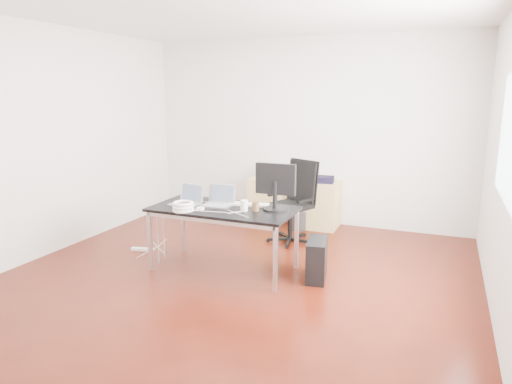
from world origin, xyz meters
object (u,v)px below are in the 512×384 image
at_px(filing_cabinet_left, 268,200).
at_px(pc_tower, 317,260).
at_px(filing_cabinet_right, 321,205).
at_px(office_chair, 295,197).
at_px(desk, 223,212).

xyz_separation_m(filing_cabinet_left, pc_tower, (1.31, -1.93, -0.13)).
distance_m(filing_cabinet_right, pc_tower, 1.98).
distance_m(office_chair, filing_cabinet_right, 0.81).
distance_m(filing_cabinet_left, pc_tower, 2.33).
relative_size(office_chair, pc_tower, 2.40).
bearing_deg(office_chair, filing_cabinet_right, 101.50).
bearing_deg(filing_cabinet_left, office_chair, -47.81).
bearing_deg(pc_tower, filing_cabinet_left, 113.87).
distance_m(desk, pc_tower, 1.15).
relative_size(desk, office_chair, 1.48).
bearing_deg(pc_tower, filing_cabinet_right, 92.97).
bearing_deg(pc_tower, office_chair, 107.84).
height_order(filing_cabinet_right, pc_tower, filing_cabinet_right).
height_order(desk, filing_cabinet_left, desk).
bearing_deg(pc_tower, desk, 177.36).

